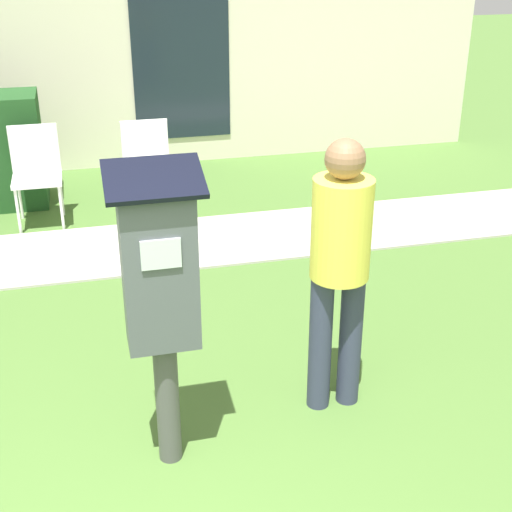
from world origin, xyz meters
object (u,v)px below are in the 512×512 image
at_px(parking_meter, 160,284).
at_px(outdoor_chair_right, 147,161).
at_px(outdoor_chair_middle, 36,167).
at_px(person_standing, 340,258).

xyz_separation_m(parking_meter, outdoor_chair_right, (0.30, 3.56, -0.49)).
bearing_deg(outdoor_chair_middle, person_standing, -86.69).
bearing_deg(outdoor_chair_middle, parking_meter, -102.21).
height_order(person_standing, outdoor_chair_right, person_standing).
bearing_deg(outdoor_chair_middle, outdoor_chair_right, -27.62).
bearing_deg(person_standing, parking_meter, -157.33).
distance_m(parking_meter, outdoor_chair_right, 3.60).
xyz_separation_m(person_standing, outdoor_chair_middle, (-1.70, 3.39, -0.40)).
bearing_deg(outdoor_chair_right, person_standing, -91.73).
relative_size(parking_meter, outdoor_chair_middle, 1.77).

